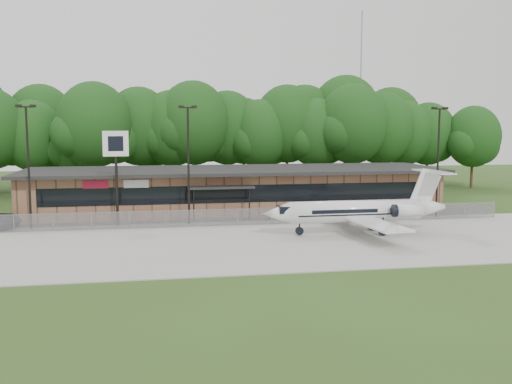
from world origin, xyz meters
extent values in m
plane|color=#314719|center=(0.00, 0.00, 0.00)|extent=(160.00, 160.00, 0.00)
cube|color=#9E9B93|center=(0.00, 8.00, 0.04)|extent=(64.00, 18.00, 0.08)
cube|color=#383835|center=(0.00, 19.50, 0.03)|extent=(50.00, 9.00, 0.06)
cube|color=#856142|center=(0.00, 24.00, 2.00)|extent=(40.00, 10.00, 4.00)
cube|color=black|center=(0.00, 18.98, 2.30)|extent=(36.00, 0.08, 1.60)
cube|color=black|center=(0.00, 23.50, 4.15)|extent=(41.00, 11.50, 0.30)
cube|color=black|center=(-2.00, 18.40, 3.00)|extent=(6.00, 1.60, 0.20)
cube|color=#B31631|center=(-13.00, 18.95, 3.40)|extent=(2.20, 0.06, 0.70)
cube|color=silver|center=(-9.50, 18.95, 3.40)|extent=(2.20, 0.06, 0.70)
cube|color=gray|center=(0.00, 15.00, 0.75)|extent=(46.00, 0.03, 1.50)
cube|color=gray|center=(0.00, 15.00, 1.50)|extent=(46.00, 0.04, 0.04)
cylinder|color=gray|center=(22.00, 48.00, 12.50)|extent=(0.20, 0.20, 25.00)
cylinder|color=black|center=(-18.00, 16.50, 5.00)|extent=(0.18, 0.18, 10.00)
cube|color=black|center=(-18.00, 16.50, 10.05)|extent=(1.20, 0.12, 0.12)
cube|color=black|center=(-18.55, 16.50, 10.12)|extent=(0.45, 0.30, 0.22)
cube|color=black|center=(-17.45, 16.50, 10.12)|extent=(0.45, 0.30, 0.22)
cylinder|color=black|center=(-5.00, 16.50, 5.00)|extent=(0.18, 0.18, 10.00)
cube|color=black|center=(-5.00, 16.50, 10.05)|extent=(1.20, 0.12, 0.12)
cube|color=black|center=(-5.55, 16.50, 10.12)|extent=(0.45, 0.30, 0.22)
cube|color=black|center=(-4.45, 16.50, 10.12)|extent=(0.45, 0.30, 0.22)
cylinder|color=black|center=(18.00, 16.50, 5.00)|extent=(0.18, 0.18, 10.00)
cube|color=black|center=(18.00, 16.50, 10.05)|extent=(1.20, 0.12, 0.12)
cube|color=black|center=(17.45, 16.50, 10.12)|extent=(0.45, 0.30, 0.22)
cube|color=black|center=(18.55, 16.50, 10.12)|extent=(0.45, 0.30, 0.22)
cylinder|color=white|center=(7.52, 9.70, 1.80)|extent=(10.58, 1.75, 1.69)
cone|color=white|center=(1.18, 9.66, 1.80)|extent=(2.12, 1.70, 1.69)
cone|color=white|center=(13.97, 9.74, 1.96)|extent=(2.34, 1.70, 1.69)
cube|color=white|center=(8.07, 6.21, 1.32)|extent=(2.36, 6.36, 0.13)
cube|color=white|center=(8.03, 13.19, 1.32)|extent=(2.36, 6.36, 0.13)
cylinder|color=white|center=(11.34, 8.40, 1.96)|extent=(2.33, 0.96, 0.95)
cylinder|color=white|center=(11.32, 11.04, 1.96)|extent=(2.33, 0.96, 0.95)
cube|color=white|center=(13.44, 9.73, 3.49)|extent=(2.60, 0.16, 3.18)
cube|color=white|center=(14.08, 9.74, 4.81)|extent=(1.40, 4.87, 0.11)
cube|color=black|center=(1.92, 9.67, 2.09)|extent=(1.06, 1.27, 0.53)
cube|color=black|center=(9.43, 9.71, 0.37)|extent=(0.86, 2.54, 0.74)
cylinder|color=black|center=(3.08, 9.67, 0.37)|extent=(0.64, 0.64, 0.23)
cylinder|color=black|center=(-11.05, 16.80, 3.86)|extent=(0.26, 0.26, 7.72)
cube|color=silver|center=(-11.05, 16.80, 7.04)|extent=(2.13, 0.56, 2.12)
cube|color=black|center=(-11.03, 16.68, 7.04)|extent=(1.24, 0.23, 1.25)
camera|label=1|loc=(-7.82, -32.43, 8.61)|focal=40.00mm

